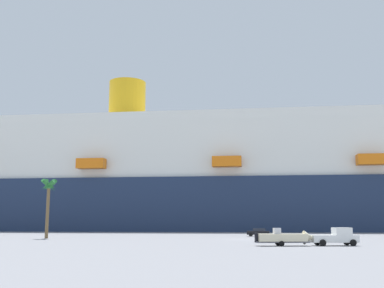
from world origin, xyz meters
TOP-DOWN VIEW (x-y plane):
  - ground_plane at (0.00, 30.00)m, footprint 600.00×600.00m
  - cruise_ship at (1.62, 66.02)m, footprint 261.85×46.70m
  - pickup_truck at (11.24, -19.08)m, footprint 5.81×2.85m
  - small_boat_on_trailer at (5.19, -19.86)m, footprint 8.18×2.67m
  - palm_tree at (-33.35, 2.52)m, footprint 3.17×3.11m
  - parked_car_black_coupe at (4.39, 15.92)m, footprint 4.58×2.51m

SIDE VIEW (x-z plane):
  - ground_plane at x=0.00m, z-range 0.00..0.00m
  - parked_car_black_coupe at x=4.39m, z-range 0.04..1.62m
  - small_boat_on_trailer at x=5.19m, z-range -0.11..2.04m
  - pickup_truck at x=11.24m, z-range -0.06..2.14m
  - palm_tree at x=-33.35m, z-range 3.03..13.48m
  - cruise_ship at x=1.62m, z-range -12.38..41.93m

